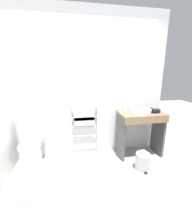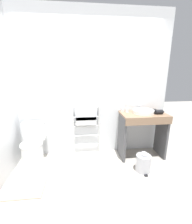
% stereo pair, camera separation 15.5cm
% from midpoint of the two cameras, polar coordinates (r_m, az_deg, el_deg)
% --- Properties ---
extents(ground_plane, '(12.00, 12.00, 0.00)m').
position_cam_midpoint_polar(ground_plane, '(2.26, 3.59, -30.18)').
color(ground_plane, '#A8A399').
extents(wall_back, '(2.96, 0.12, 2.68)m').
position_cam_midpoint_polar(wall_back, '(2.86, -0.39, 9.86)').
color(wall_back, silver).
rests_on(wall_back, ground_plane).
extents(toilet, '(0.38, 0.49, 0.74)m').
position_cam_midpoint_polar(toilet, '(2.89, -21.38, -12.65)').
color(toilet, white).
rests_on(toilet, ground_plane).
extents(towel_radiator, '(0.52, 0.06, 0.99)m').
position_cam_midpoint_polar(towel_radiator, '(2.87, -2.22, -2.97)').
color(towel_radiator, silver).
rests_on(towel_radiator, ground_plane).
extents(vanity_counter, '(0.82, 0.50, 0.86)m').
position_cam_midpoint_polar(vanity_counter, '(2.98, 18.82, -6.02)').
color(vanity_counter, '#84664C').
rests_on(vanity_counter, ground_plane).
extents(sink_basin, '(0.38, 0.38, 0.06)m').
position_cam_midpoint_polar(sink_basin, '(2.91, 19.08, 0.25)').
color(sink_basin, white).
rests_on(sink_basin, vanity_counter).
extents(faucet, '(0.02, 0.10, 0.14)m').
position_cam_midpoint_polar(faucet, '(3.06, 17.75, 2.12)').
color(faucet, silver).
rests_on(faucet, vanity_counter).
extents(cup_near_wall, '(0.06, 0.06, 0.08)m').
position_cam_midpoint_polar(cup_near_wall, '(2.92, 11.66, 1.00)').
color(cup_near_wall, white).
rests_on(cup_near_wall, vanity_counter).
extents(cup_near_edge, '(0.06, 0.06, 0.08)m').
position_cam_midpoint_polar(cup_near_edge, '(2.89, 13.35, 0.72)').
color(cup_near_edge, white).
rests_on(cup_near_edge, vanity_counter).
extents(hair_dryer, '(0.18, 0.17, 0.08)m').
position_cam_midpoint_polar(hair_dryer, '(2.96, 24.20, 0.10)').
color(hair_dryer, black).
rests_on(hair_dryer, vanity_counter).
extents(trash_bin, '(0.24, 0.27, 0.36)m').
position_cam_midpoint_polar(trash_bin, '(2.74, 19.20, -17.79)').
color(trash_bin, '#B7B7BC').
rests_on(trash_bin, ground_plane).
extents(bath_mat, '(0.56, 0.36, 0.01)m').
position_cam_midpoint_polar(bath_mat, '(2.54, -24.09, -25.43)').
color(bath_mat, gray).
rests_on(bath_mat, ground_plane).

